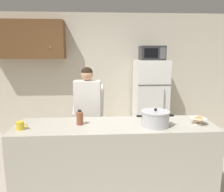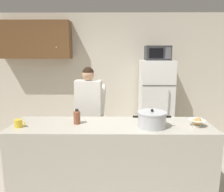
% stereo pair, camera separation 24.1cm
% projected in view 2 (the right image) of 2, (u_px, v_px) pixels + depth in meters
% --- Properties ---
extents(ground_plane, '(14.00, 14.00, 0.00)m').
position_uv_depth(ground_plane, '(112.00, 191.00, 2.96)').
color(ground_plane, '#B2A899').
extents(back_wall_unit, '(6.00, 0.48, 2.60)m').
position_uv_depth(back_wall_unit, '(101.00, 69.00, 4.91)').
color(back_wall_unit, beige).
rests_on(back_wall_unit, ground).
extents(kitchen_island, '(2.46, 0.68, 0.92)m').
position_uv_depth(kitchen_island, '(112.00, 159.00, 2.87)').
color(kitchen_island, '#BCB7A8').
rests_on(kitchen_island, ground).
extents(refrigerator, '(0.64, 0.68, 1.64)m').
position_uv_depth(refrigerator, '(156.00, 101.00, 4.61)').
color(refrigerator, white).
rests_on(refrigerator, ground).
extents(microwave, '(0.48, 0.37, 0.28)m').
position_uv_depth(microwave, '(158.00, 53.00, 4.40)').
color(microwave, '#2D2D30').
rests_on(microwave, refrigerator).
extents(person_near_pot, '(0.51, 0.44, 1.58)m').
position_uv_depth(person_near_pot, '(89.00, 106.00, 3.50)').
color(person_near_pot, '#33384C').
rests_on(person_near_pot, ground).
extents(cooking_pot, '(0.45, 0.34, 0.22)m').
position_uv_depth(cooking_pot, '(152.00, 119.00, 2.67)').
color(cooking_pot, silver).
rests_on(cooking_pot, kitchen_island).
extents(coffee_mug, '(0.13, 0.09, 0.10)m').
position_uv_depth(coffee_mug, '(19.00, 123.00, 2.67)').
color(coffee_mug, yellow).
rests_on(coffee_mug, kitchen_island).
extents(bread_bowl, '(0.20, 0.20, 0.10)m').
position_uv_depth(bread_bowl, '(197.00, 122.00, 2.71)').
color(bread_bowl, white).
rests_on(bread_bowl, kitchen_island).
extents(bottle_near_edge, '(0.08, 0.08, 0.19)m').
position_uv_depth(bottle_near_edge, '(77.00, 117.00, 2.79)').
color(bottle_near_edge, brown).
rests_on(bottle_near_edge, kitchen_island).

